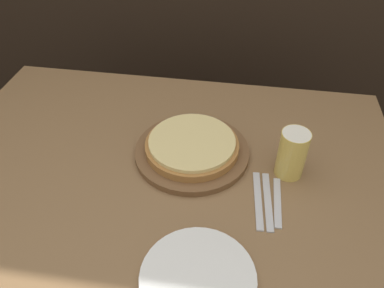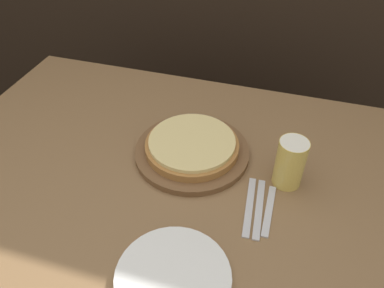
{
  "view_description": "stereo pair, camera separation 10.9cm",
  "coord_description": "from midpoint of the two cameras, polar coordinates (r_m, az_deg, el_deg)",
  "views": [
    {
      "loc": [
        0.2,
        -0.74,
        1.53
      ],
      "look_at": [
        0.07,
        0.07,
        0.82
      ],
      "focal_mm": 35.0,
      "sensor_mm": 36.0,
      "label": 1
    },
    {
      "loc": [
        0.31,
        -0.71,
        1.53
      ],
      "look_at": [
        0.07,
        0.07,
        0.82
      ],
      "focal_mm": 35.0,
      "sensor_mm": 36.0,
      "label": 2
    }
  ],
  "objects": [
    {
      "name": "dinner_knife",
      "position": [
        0.99,
        13.32,
        -9.68
      ],
      "size": [
        0.03,
        0.2,
        0.0
      ],
      "color": "silver",
      "rests_on": "dining_table"
    },
    {
      "name": "fork",
      "position": [
        0.99,
        11.89,
        -9.41
      ],
      "size": [
        0.03,
        0.2,
        0.0
      ],
      "color": "silver",
      "rests_on": "dining_table"
    },
    {
      "name": "dining_table",
      "position": [
        1.38,
        -1.53,
        -14.89
      ],
      "size": [
        1.36,
        0.96,
        0.78
      ],
      "color": "olive",
      "rests_on": "ground_plane"
    },
    {
      "name": "dinner_plate",
      "position": [
        0.85,
        0.96,
        -19.86
      ],
      "size": [
        0.25,
        0.25,
        0.02
      ],
      "color": "white",
      "rests_on": "dining_table"
    },
    {
      "name": "pizza_on_board",
      "position": [
        1.1,
        2.83,
        -0.73
      ],
      "size": [
        0.34,
        0.34,
        0.06
      ],
      "color": "brown",
      "rests_on": "dining_table"
    },
    {
      "name": "beer_glass",
      "position": [
        1.03,
        17.74,
        -2.65
      ],
      "size": [
        0.08,
        0.08,
        0.14
      ],
      "color": "#E5C65B",
      "rests_on": "dining_table"
    },
    {
      "name": "spoon",
      "position": [
        1.0,
        14.76,
        -9.95
      ],
      "size": [
        0.02,
        0.17,
        0.0
      ],
      "color": "silver",
      "rests_on": "dining_table"
    }
  ]
}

